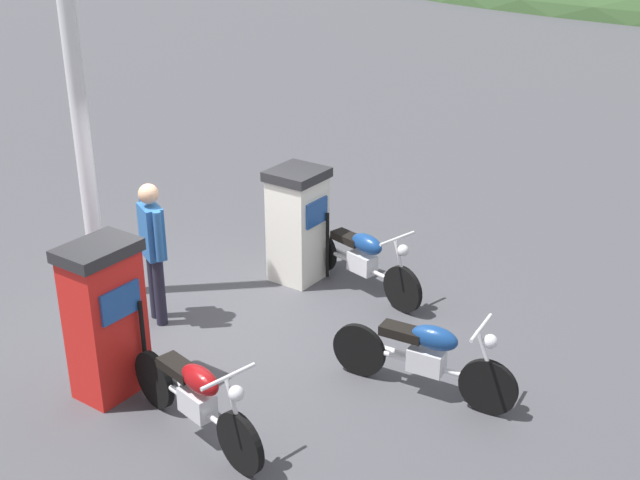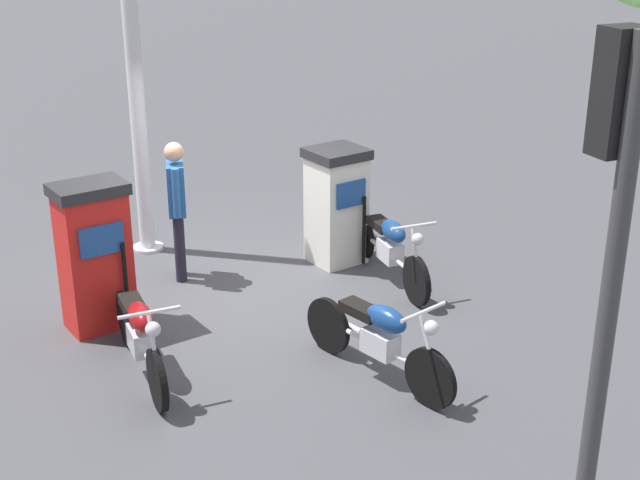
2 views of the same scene
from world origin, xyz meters
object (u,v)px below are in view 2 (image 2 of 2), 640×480
at_px(roadside_traffic_light, 609,233).
at_px(canopy_support_pole, 136,84).
at_px(fuel_pump_far, 337,205).
at_px(motorcycle_extra, 380,336).
at_px(attendant_person, 177,202).
at_px(motorcycle_far_pump, 390,246).
at_px(motorcycle_near_pump, 140,334).
at_px(fuel_pump_near, 95,256).

height_order(roadside_traffic_light, canopy_support_pole, canopy_support_pole).
relative_size(fuel_pump_far, canopy_support_pole, 0.33).
xyz_separation_m(fuel_pump_far, canopy_support_pole, (-1.75, -1.79, 1.43)).
bearing_deg(canopy_support_pole, motorcycle_extra, 5.15).
bearing_deg(attendant_person, motorcycle_far_pump, 52.69).
bearing_deg(motorcycle_far_pump, motorcycle_near_pump, -83.73).
distance_m(attendant_person, roadside_traffic_light, 6.26).
height_order(fuel_pump_near, canopy_support_pole, canopy_support_pole).
distance_m(motorcycle_far_pump, attendant_person, 2.58).
bearing_deg(fuel_pump_near, motorcycle_far_pump, 75.26).
xyz_separation_m(fuel_pump_near, roadside_traffic_light, (5.41, 1.14, 1.71)).
height_order(motorcycle_extra, attendant_person, attendant_person).
bearing_deg(motorcycle_extra, fuel_pump_far, 151.77).
bearing_deg(fuel_pump_far, roadside_traffic_light, -20.40).
height_order(motorcycle_extra, roadside_traffic_light, roadside_traffic_light).
bearing_deg(fuel_pump_near, motorcycle_extra, 33.93).
height_order(attendant_person, roadside_traffic_light, roadside_traffic_light).
bearing_deg(roadside_traffic_light, motorcycle_near_pump, -163.76).
bearing_deg(motorcycle_near_pump, attendant_person, 144.17).
xyz_separation_m(fuel_pump_near, motorcycle_near_pump, (1.24, -0.08, -0.37)).
relative_size(fuel_pump_near, motorcycle_extra, 0.82).
relative_size(fuel_pump_near, motorcycle_near_pump, 0.85).
relative_size(fuel_pump_far, motorcycle_far_pump, 0.73).
relative_size(fuel_pump_near, fuel_pump_far, 1.10).
relative_size(attendant_person, canopy_support_pole, 0.38).
height_order(motorcycle_near_pump, motorcycle_far_pump, motorcycle_near_pump).
bearing_deg(motorcycle_near_pump, canopy_support_pole, 154.38).
height_order(fuel_pump_far, canopy_support_pole, canopy_support_pole).
bearing_deg(motorcycle_far_pump, fuel_pump_near, -104.74).
height_order(fuel_pump_far, motorcycle_extra, fuel_pump_far).
bearing_deg(roadside_traffic_light, canopy_support_pole, 178.22).
bearing_deg(fuel_pump_near, roadside_traffic_light, 11.86).
xyz_separation_m(fuel_pump_far, attendant_person, (-0.66, -1.85, 0.23)).
xyz_separation_m(fuel_pump_near, attendant_person, (-0.66, 1.29, 0.16)).
relative_size(motorcycle_far_pump, attendant_person, 1.19).
height_order(motorcycle_near_pump, roadside_traffic_light, roadside_traffic_light).
bearing_deg(motorcycle_extra, attendant_person, -172.04).
bearing_deg(motorcycle_extra, fuel_pump_near, -146.07).
bearing_deg(fuel_pump_near, attendant_person, 117.07).
bearing_deg(roadside_traffic_light, motorcycle_far_pump, 154.49).
bearing_deg(attendant_person, motorcycle_near_pump, -35.83).
relative_size(fuel_pump_near, canopy_support_pole, 0.36).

